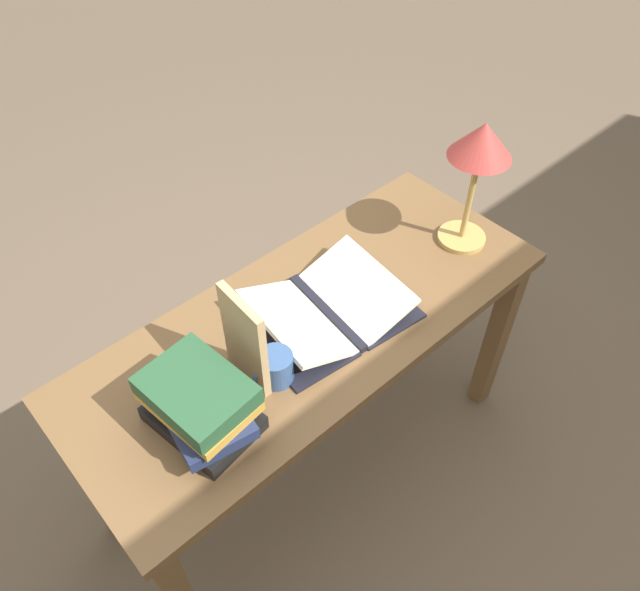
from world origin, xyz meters
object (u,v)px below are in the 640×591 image
object	(u,v)px
open_book	(327,309)
reading_lamp	(480,152)
book_stack_tall	(200,404)
book_standing_upright	(245,341)
coffee_mug	(275,367)

from	to	relation	value
open_book	reading_lamp	world-z (taller)	reading_lamp
open_book	book_stack_tall	size ratio (longest dim) A/B	1.63
open_book	reading_lamp	xyz separation A→B (m)	(-0.52, 0.05, 0.29)
book_standing_upright	reading_lamp	world-z (taller)	reading_lamp
book_standing_upright	reading_lamp	bearing A→B (deg)	-179.80
book_standing_upright	coffee_mug	size ratio (longest dim) A/B	2.33
open_book	reading_lamp	distance (m)	0.59
book_stack_tall	coffee_mug	world-z (taller)	book_stack_tall
open_book	book_stack_tall	xyz separation A→B (m)	(0.45, 0.06, 0.06)
coffee_mug	open_book	bearing A→B (deg)	-163.41
open_book	book_stack_tall	bearing A→B (deg)	13.47
book_standing_upright	reading_lamp	size ratio (longest dim) A/B	0.68
reading_lamp	coffee_mug	size ratio (longest dim) A/B	3.44
open_book	book_standing_upright	world-z (taller)	book_standing_upright
open_book	coffee_mug	world-z (taller)	coffee_mug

